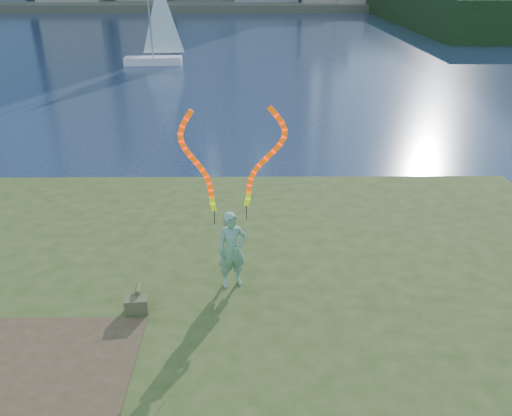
{
  "coord_description": "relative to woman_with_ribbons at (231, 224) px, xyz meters",
  "views": [
    {
      "loc": [
        1.38,
        -9.28,
        6.8
      ],
      "look_at": [
        1.47,
        1.0,
        1.79
      ],
      "focal_mm": 35.0,
      "sensor_mm": 36.0,
      "label": 1
    }
  ],
  "objects": [
    {
      "name": "woman_with_ribbons",
      "position": [
        0.0,
        0.0,
        0.0
      ],
      "size": [
        1.95,
        0.75,
        4.03
      ],
      "rotation": [
        0.0,
        0.0,
        0.34
      ],
      "color": "#1F7439",
      "rests_on": "grassy_knoll"
    },
    {
      "name": "dirt_patch",
      "position": [
        -3.16,
        -2.63,
        -1.4
      ],
      "size": [
        3.2,
        3.0,
        0.02
      ],
      "primitive_type": "cube",
      "color": "#47331E",
      "rests_on": "grassy_knoll"
    },
    {
      "name": "ground",
      "position": [
        -0.96,
        0.57,
        -2.21
      ],
      "size": [
        320.0,
        320.0,
        0.0
      ],
      "primitive_type": "plane",
      "color": "#1B2944",
      "rests_on": "ground"
    },
    {
      "name": "far_shore",
      "position": [
        -0.96,
        95.57,
        -1.61
      ],
      "size": [
        320.0,
        40.0,
        1.2
      ],
      "primitive_type": "cube",
      "color": "#4D4738",
      "rests_on": "ground"
    },
    {
      "name": "canvas_bag",
      "position": [
        -1.8,
        -0.91,
        -1.24
      ],
      "size": [
        0.47,
        0.53,
        0.42
      ],
      "rotation": [
        0.0,
        0.0,
        0.11
      ],
      "color": "#4E4E2C",
      "rests_on": "grassy_knoll"
    },
    {
      "name": "sailboat",
      "position": [
        -6.83,
        30.38,
        -1.02
      ],
      "size": [
        4.6,
        1.67,
        6.92
      ],
      "rotation": [
        0.0,
        0.0,
        0.07
      ],
      "color": "white",
      "rests_on": "ground"
    },
    {
      "name": "grassy_knoll",
      "position": [
        -0.96,
        -1.72,
        -1.87
      ],
      "size": [
        20.0,
        18.0,
        0.8
      ],
      "color": "#354418",
      "rests_on": "ground"
    }
  ]
}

